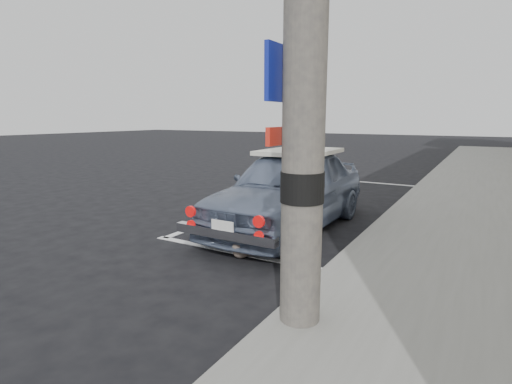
{
  "coord_description": "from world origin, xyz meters",
  "views": [
    {
      "loc": [
        3.32,
        -4.93,
        1.85
      ],
      "look_at": [
        0.37,
        0.14,
        0.75
      ],
      "focal_mm": 28.0,
      "sensor_mm": 36.0,
      "label": 1
    }
  ],
  "objects": [
    {
      "name": "pline_front",
      "position": [
        0.5,
        6.5,
        0.0
      ],
      "size": [
        3.0,
        0.12,
        0.01
      ],
      "primitive_type": "cube",
      "color": "silver",
      "rests_on": "ground"
    },
    {
      "name": "ground",
      "position": [
        0.0,
        0.0,
        0.0
      ],
      "size": [
        80.0,
        80.0,
        0.0
      ],
      "primitive_type": "plane",
      "color": "black",
      "rests_on": "ground"
    },
    {
      "name": "retro_coupe",
      "position": [
        0.49,
        1.04,
        0.68
      ],
      "size": [
        1.59,
        3.95,
        1.34
      ],
      "rotation": [
        0.0,
        0.0,
        0.0
      ],
      "color": "slate",
      "rests_on": "ground"
    },
    {
      "name": "pline_rear",
      "position": [
        0.5,
        -0.5,
        0.0
      ],
      "size": [
        3.0,
        0.12,
        0.01
      ],
      "primitive_type": "cube",
      "color": "silver",
      "rests_on": "ground"
    },
    {
      "name": "cat",
      "position": [
        0.6,
        -0.63,
        0.13
      ],
      "size": [
        0.28,
        0.52,
        0.28
      ],
      "rotation": [
        0.0,
        0.0,
        0.14
      ],
      "color": "#756659",
      "rests_on": "ground"
    },
    {
      "name": "pline_side",
      "position": [
        -0.9,
        3.0,
        0.0
      ],
      "size": [
        0.12,
        7.0,
        0.01
      ],
      "primitive_type": "cube",
      "color": "silver",
      "rests_on": "ground"
    },
    {
      "name": "sidewalk",
      "position": [
        3.2,
        2.0,
        0.07
      ],
      "size": [
        2.8,
        40.0,
        0.15
      ],
      "primitive_type": "cube",
      "color": "slate",
      "rests_on": "ground"
    }
  ]
}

